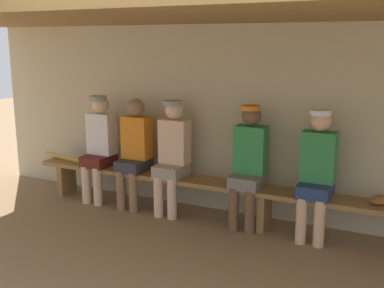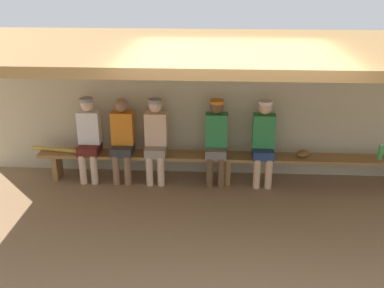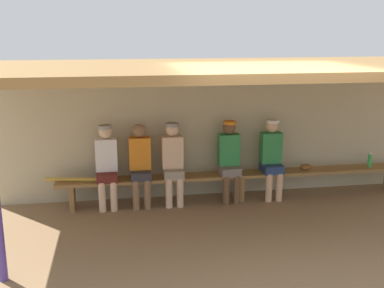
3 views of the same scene
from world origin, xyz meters
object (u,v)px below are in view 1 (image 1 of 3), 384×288
at_px(player_in_red, 317,169).
at_px(player_middle, 134,149).
at_px(player_rightmost, 249,161).
at_px(bench, 265,195).
at_px(baseball_glove_dark_brown, 381,200).
at_px(player_leftmost, 172,152).
at_px(baseball_bat, 66,158).
at_px(player_shirtless_tan, 99,143).

distance_m(player_in_red, player_middle, 2.19).
bearing_deg(player_rightmost, bench, -1.05).
bearing_deg(player_in_red, baseball_glove_dark_brown, 2.09).
relative_size(bench, baseball_glove_dark_brown, 25.00).
height_order(player_rightmost, player_leftmost, same).
bearing_deg(baseball_bat, player_middle, 10.40).
bearing_deg(player_leftmost, player_rightmost, 0.00).
height_order(bench, baseball_glove_dark_brown, baseball_glove_dark_brown).
relative_size(bench, player_leftmost, 4.46).
relative_size(player_leftmost, baseball_glove_dark_brown, 5.60).
bearing_deg(player_in_red, player_middle, -179.99).
xyz_separation_m(player_shirtless_tan, player_in_red, (2.72, 0.00, 0.00)).
relative_size(player_middle, baseball_glove_dark_brown, 5.56).
bearing_deg(baseball_glove_dark_brown, player_in_red, 137.33).
distance_m(player_leftmost, baseball_bat, 1.62).
distance_m(player_rightmost, player_shirtless_tan, 1.99).
bearing_deg(player_shirtless_tan, bench, -0.09).
distance_m(player_shirtless_tan, baseball_bat, 0.61).
xyz_separation_m(player_rightmost, baseball_glove_dark_brown, (1.35, 0.02, -0.24)).
relative_size(player_shirtless_tan, baseball_glove_dark_brown, 5.60).
relative_size(player_leftmost, player_middle, 1.01).
height_order(player_shirtless_tan, baseball_bat, player_shirtless_tan).
bearing_deg(player_rightmost, baseball_bat, -179.92).
xyz_separation_m(player_middle, baseball_bat, (-1.08, -0.00, -0.24)).
bearing_deg(player_in_red, player_leftmost, 180.00).
distance_m(player_middle, baseball_glove_dark_brown, 2.82).
bearing_deg(baseball_glove_dark_brown, player_middle, 135.71).
bearing_deg(baseball_bat, player_in_red, 10.30).
bearing_deg(bench, player_shirtless_tan, 179.91).
bearing_deg(player_in_red, baseball_bat, -179.94).
height_order(player_rightmost, player_middle, player_rightmost).
relative_size(player_rightmost, player_middle, 1.01).
bearing_deg(player_shirtless_tan, baseball_glove_dark_brown, 0.39).
bearing_deg(player_leftmost, baseball_glove_dark_brown, 0.57).
bearing_deg(baseball_glove_dark_brown, player_rightmost, 136.21).
height_order(bench, player_in_red, player_in_red).
height_order(player_in_red, baseball_bat, player_in_red).
xyz_separation_m(bench, player_shirtless_tan, (-2.19, 0.00, 0.36)).
xyz_separation_m(player_in_red, baseball_bat, (-3.27, -0.00, -0.25)).
relative_size(player_rightmost, baseball_bat, 1.61).
bearing_deg(bench, player_in_red, 0.38).
height_order(player_shirtless_tan, player_in_red, same).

